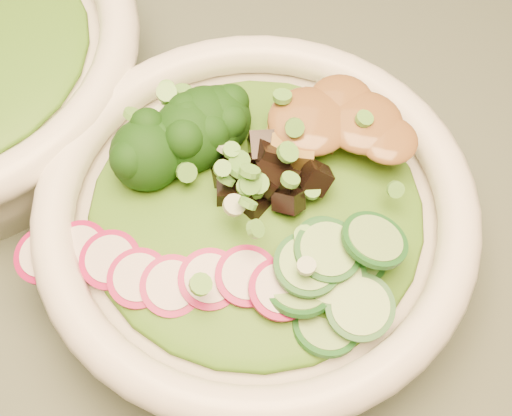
# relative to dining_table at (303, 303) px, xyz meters

# --- Properties ---
(dining_table) EXTENTS (1.20, 0.80, 0.75)m
(dining_table) POSITION_rel_dining_table_xyz_m (0.00, 0.00, 0.00)
(dining_table) COLOR black
(dining_table) RESTS_ON ground
(salad_bowl) EXTENTS (0.28, 0.28, 0.08)m
(salad_bowl) POSITION_rel_dining_table_xyz_m (-0.04, -0.02, 0.16)
(salad_bowl) COLOR white
(salad_bowl) RESTS_ON dining_table
(lettuce_bed) EXTENTS (0.21, 0.21, 0.03)m
(lettuce_bed) POSITION_rel_dining_table_xyz_m (-0.04, -0.02, 0.18)
(lettuce_bed) COLOR #2B5F14
(lettuce_bed) RESTS_ON salad_bowl
(broccoli_florets) EXTENTS (0.08, 0.07, 0.05)m
(broccoli_florets) POSITION_rel_dining_table_xyz_m (-0.09, 0.02, 0.19)
(broccoli_florets) COLOR black
(broccoli_florets) RESTS_ON salad_bowl
(radish_slices) EXTENTS (0.11, 0.04, 0.02)m
(radish_slices) POSITION_rel_dining_table_xyz_m (-0.07, -0.08, 0.18)
(radish_slices) COLOR #950B40
(radish_slices) RESTS_ON salad_bowl
(cucumber_slices) EXTENTS (0.07, 0.07, 0.04)m
(cucumber_slices) POSITION_rel_dining_table_xyz_m (0.02, -0.06, 0.19)
(cucumber_slices) COLOR #8EBE69
(cucumber_slices) RESTS_ON salad_bowl
(mushroom_heap) EXTENTS (0.07, 0.07, 0.04)m
(mushroom_heap) POSITION_rel_dining_table_xyz_m (-0.03, -0.01, 0.19)
(mushroom_heap) COLOR black
(mushroom_heap) RESTS_ON salad_bowl
(tofu_cubes) EXTENTS (0.09, 0.06, 0.04)m
(tofu_cubes) POSITION_rel_dining_table_xyz_m (0.00, 0.04, 0.19)
(tofu_cubes) COLOR olive
(tofu_cubes) RESTS_ON salad_bowl
(peanut_sauce) EXTENTS (0.07, 0.06, 0.02)m
(peanut_sauce) POSITION_rel_dining_table_xyz_m (0.00, 0.04, 0.20)
(peanut_sauce) COLOR brown
(peanut_sauce) RESTS_ON tofu_cubes
(scallion_garnish) EXTENTS (0.20, 0.20, 0.03)m
(scallion_garnish) POSITION_rel_dining_table_xyz_m (-0.04, -0.02, 0.20)
(scallion_garnish) COLOR #58A239
(scallion_garnish) RESTS_ON salad_bowl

